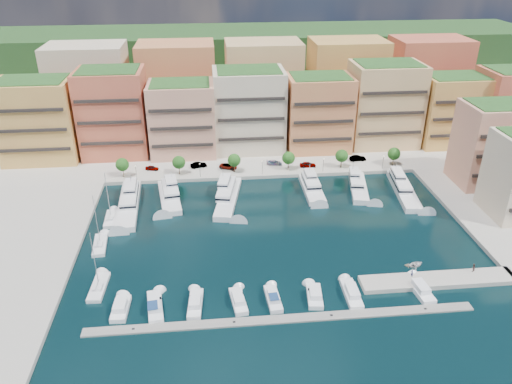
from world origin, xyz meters
The scene contains 56 objects.
ground centered at (0.00, 0.00, 0.00)m, with size 400.00×400.00×0.00m, color black.
north_quay centered at (0.00, 62.00, 0.00)m, with size 220.00×64.00×2.00m, color #9E998E.
hillside centered at (0.00, 110.00, 0.00)m, with size 240.00×40.00×58.00m, color #163214.
south_pontoon centered at (-3.00, -30.00, 0.00)m, with size 72.00×2.20×0.35m, color gray.
finger_pier centered at (30.00, -22.00, 0.00)m, with size 32.00×5.00×2.00m, color #9E998E.
apartment_0 centered at (-66.00, 49.99, 13.31)m, with size 22.00×16.50×24.80m.
apartment_1 centered at (-44.00, 51.99, 14.31)m, with size 20.00×16.50×26.80m.
apartment_2 centered at (-23.00, 49.99, 12.31)m, with size 20.00×15.50×22.80m.
apartment_3 centered at (-2.00, 51.99, 13.81)m, with size 22.00×16.50×25.80m.
apartment_4 centered at (20.00, 49.99, 12.81)m, with size 20.00×15.50×23.80m.
apartment_5 centered at (42.00, 51.99, 14.31)m, with size 22.00×16.50×26.80m.
apartment_6 centered at (64.00, 49.99, 12.31)m, with size 20.00×15.50×22.80m.
apartment_east_a centered at (62.00, 19.99, 12.31)m, with size 18.00×14.50×22.80m.
backblock_0 centered at (-55.00, 74.00, 16.00)m, with size 26.00×18.00×30.00m, color beige.
backblock_1 centered at (-25.00, 74.00, 16.00)m, with size 26.00×18.00×30.00m, color #CC874C.
backblock_2 centered at (5.00, 74.00, 16.00)m, with size 26.00×18.00×30.00m, color #E2B178.
backblock_3 centered at (35.00, 74.00, 16.00)m, with size 26.00×18.00×30.00m, color gold.
backblock_4 centered at (65.00, 74.00, 16.00)m, with size 26.00×18.00×30.00m, color #C66342.
tree_0 centered at (-40.00, 33.50, 4.74)m, with size 3.80×3.80×5.65m.
tree_1 centered at (-24.00, 33.50, 4.74)m, with size 3.80×3.80×5.65m.
tree_2 centered at (-8.00, 33.50, 4.74)m, with size 3.80×3.80×5.65m.
tree_3 centered at (8.00, 33.50, 4.74)m, with size 3.80×3.80×5.65m.
tree_4 centered at (24.00, 33.50, 4.74)m, with size 3.80×3.80×5.65m.
tree_5 centered at (40.00, 33.50, 4.74)m, with size 3.80×3.80×5.65m.
lamppost_0 centered at (-36.00, 31.20, 3.83)m, with size 0.30×0.30×4.20m.
lamppost_1 centered at (-18.00, 31.20, 3.83)m, with size 0.30×0.30×4.20m.
lamppost_2 centered at (0.00, 31.20, 3.83)m, with size 0.30×0.30×4.20m.
lamppost_3 centered at (18.00, 31.20, 3.83)m, with size 0.30×0.30×4.20m.
lamppost_4 centered at (36.00, 31.20, 3.83)m, with size 0.30×0.30×4.20m.
yacht_0 centered at (-36.51, 17.36, 1.21)m, with size 6.12×25.61×7.30m.
yacht_1 centered at (-26.25, 20.34, 1.09)m, with size 7.47×19.30×7.30m.
yacht_2 centered at (-10.66, 18.49, 1.21)m, with size 8.69×23.39×7.30m.
yacht_4 centered at (12.55, 21.09, 1.09)m, with size 4.88×17.23×7.30m.
yacht_5 centered at (25.60, 20.83, 1.21)m, with size 7.58×18.30×7.30m.
yacht_6 centered at (37.44, 18.22, 1.21)m, with size 7.48×23.93×7.30m.
cruiser_0 centered at (-32.93, -24.58, 0.55)m, with size 3.17×7.17×2.55m.
cruiser_1 centered at (-26.56, -24.62, 0.57)m, with size 3.80×9.17×2.66m.
cruiser_2 centered at (-19.02, -24.59, 0.55)m, with size 3.13×8.46×2.55m.
cruiser_3 centered at (-10.85, -24.58, 0.55)m, with size 3.36×7.89×2.55m.
cruiser_4 centered at (-4.13, -24.60, 0.57)m, with size 2.91×7.81×2.66m.
cruiser_5 centered at (3.97, -24.58, 0.55)m, with size 3.58×7.42×2.55m.
cruiser_6 centered at (11.27, -24.60, 0.55)m, with size 2.82×8.96×2.55m.
cruiser_8 centered at (25.10, -24.59, 0.55)m, with size 3.51×8.86×2.55m.
sailboat_2 centered at (-40.13, 10.03, 0.32)m, with size 3.03×8.47×13.20m.
sailboat_1 centered at (-40.71, -1.75, 0.31)m, with size 3.52×9.11×13.20m.
sailboat_0 centered at (-38.23, -17.38, 0.31)m, with size 3.27×9.21×13.20m.
tender_2 centered at (27.72, -16.10, 0.36)m, with size 2.45×3.43×0.71m, color silver.
tender_1 centered at (25.84, -16.14, 0.38)m, with size 1.24×1.43×0.75m, color beige.
car_0 centered at (-32.22, 37.27, 1.67)m, with size 1.58×3.93×1.34m, color gray.
car_1 centered at (-18.47, 37.81, 1.80)m, with size 1.69×4.84×1.59m, color gray.
car_2 centered at (-9.67, 36.06, 1.74)m, with size 2.44×5.30×1.47m, color gray.
car_3 centered at (4.38, 37.57, 1.68)m, with size 1.91×4.69×1.36m, color gray.
car_4 centered at (14.15, 34.75, 1.82)m, with size 1.95×4.84×1.65m, color gray.
car_5 centered at (30.40, 37.98, 1.83)m, with size 1.75×5.01×1.65m, color gray.
person_0 centered at (24.75, -20.94, 1.78)m, with size 0.57×0.37×1.56m, color #272B4F.
person_1 centered at (37.91, -20.53, 1.93)m, with size 0.90×0.70×1.85m, color #4C332D.
Camera 1 is at (-15.04, -99.85, 62.43)m, focal length 35.00 mm.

